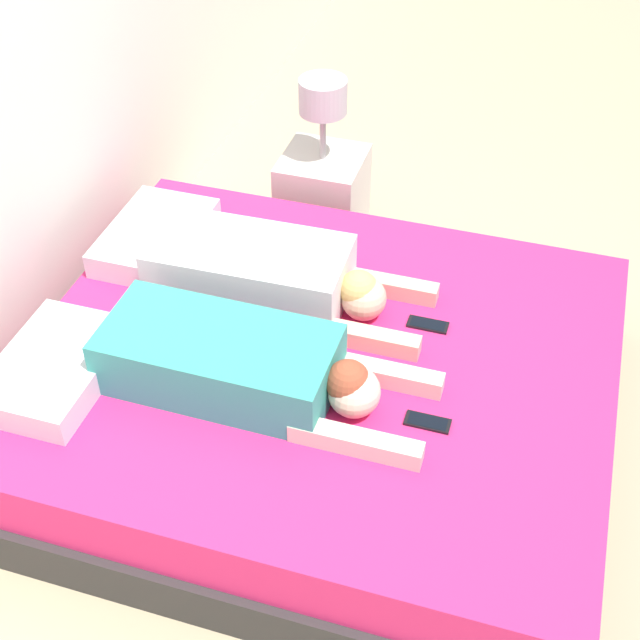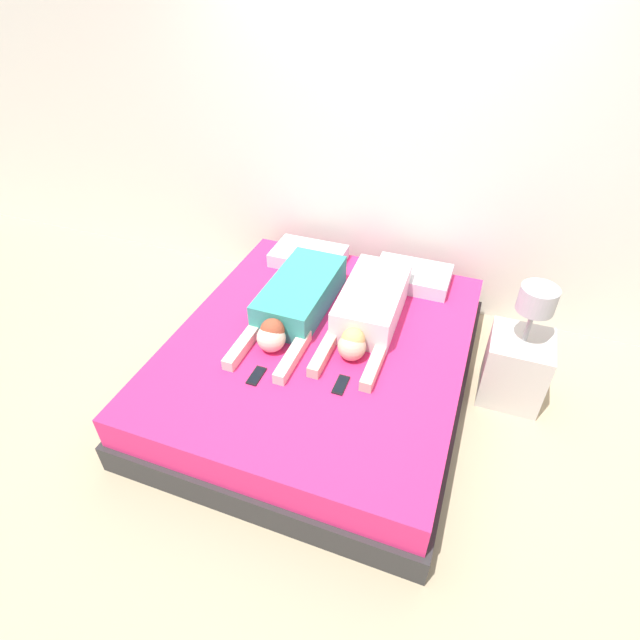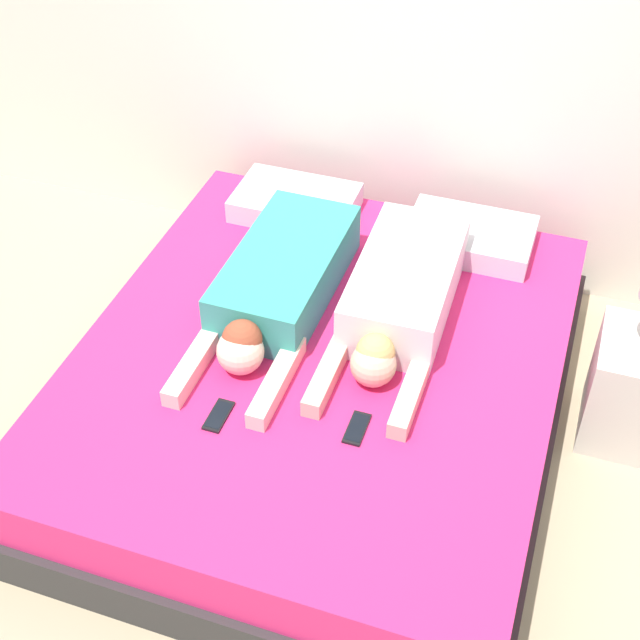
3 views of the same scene
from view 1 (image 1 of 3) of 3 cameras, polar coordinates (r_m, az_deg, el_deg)
The scene contains 9 objects.
ground_plane at distance 3.50m, azimuth 0.00°, elevation -6.93°, with size 12.00×12.00×0.00m, color tan.
bed at distance 3.35m, azimuth 0.00°, elevation -4.62°, with size 1.85×2.14×0.41m.
pillow_head_left at distance 3.20m, azimuth -16.58°, elevation -2.95°, with size 0.54×0.36×0.10m.
pillow_head_right at distance 3.72m, azimuth -10.49°, elevation 5.24°, with size 0.54×0.36×0.10m.
person_left at distance 3.02m, azimuth -4.98°, elevation -2.87°, with size 0.39×1.15×0.21m.
person_right at distance 3.38m, azimuth -3.31°, elevation 2.89°, with size 0.39×1.07×0.23m.
cell_phone_left at distance 2.98m, azimuth 6.90°, elevation -6.50°, with size 0.06×0.15×0.01m.
cell_phone_right at distance 3.33m, azimuth 6.92°, elevation -0.29°, with size 0.06×0.15×0.01m.
nightstand at distance 4.27m, azimuth 0.17°, elevation 8.28°, with size 0.38×0.38×0.85m.
Camera 1 is at (-2.24, -0.69, 2.60)m, focal length 50.00 mm.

